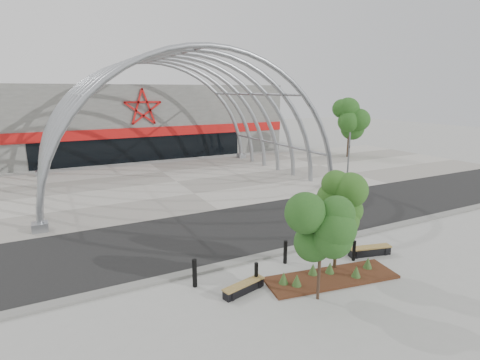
# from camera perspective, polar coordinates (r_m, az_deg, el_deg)

# --- Properties ---
(ground) EXTENTS (140.00, 140.00, 0.00)m
(ground) POSITION_cam_1_polar(r_m,az_deg,el_deg) (18.05, 5.95, -10.71)
(ground) COLOR #9E9E99
(ground) RESTS_ON ground
(road) EXTENTS (140.00, 7.00, 0.02)m
(road) POSITION_cam_1_polar(r_m,az_deg,el_deg) (20.83, 0.64, -7.23)
(road) COLOR black
(road) RESTS_ON ground
(forecourt) EXTENTS (60.00, 17.00, 0.04)m
(forecourt) POSITION_cam_1_polar(r_m,az_deg,el_deg) (31.47, -9.67, -0.24)
(forecourt) COLOR gray
(forecourt) RESTS_ON ground
(kerb) EXTENTS (60.00, 0.50, 0.12)m
(kerb) POSITION_cam_1_polar(r_m,az_deg,el_deg) (17.84, 6.40, -10.82)
(kerb) COLOR slate
(kerb) RESTS_ON ground
(arena_building) EXTENTS (34.00, 15.24, 8.00)m
(arena_building) POSITION_cam_1_polar(r_m,az_deg,el_deg) (48.15, -16.54, 8.90)
(arena_building) COLOR slate
(arena_building) RESTS_ON ground
(vault_canopy) EXTENTS (20.80, 15.80, 20.36)m
(vault_canopy) POSITION_cam_1_polar(r_m,az_deg,el_deg) (31.47, -9.67, -0.24)
(vault_canopy) COLOR #94989D
(vault_canopy) RESTS_ON ground
(planting_bed) EXTENTS (5.55, 2.50, 0.57)m
(planting_bed) POSITION_cam_1_polar(r_m,az_deg,el_deg) (15.90, 13.50, -14.01)
(planting_bed) COLOR #38160D
(planting_bed) RESTS_ON ground
(signal_pole) EXTENTS (0.25, 0.62, 4.40)m
(signal_pole) POSITION_cam_1_polar(r_m,az_deg,el_deg) (28.86, 16.17, 2.81)
(signal_pole) COLOR slate
(signal_pole) RESTS_ON ground
(street_tree_0) EXTENTS (1.57, 1.57, 3.58)m
(street_tree_0) POSITION_cam_1_polar(r_m,az_deg,el_deg) (13.43, 12.26, -7.78)
(street_tree_0) COLOR #2E1F17
(street_tree_0) RESTS_ON ground
(street_tree_1) EXTENTS (1.72, 1.72, 4.07)m
(street_tree_1) POSITION_cam_1_polar(r_m,az_deg,el_deg) (15.69, 14.78, -3.45)
(street_tree_1) COLOR #2F2211
(street_tree_1) RESTS_ON ground
(bench_0) EXTENTS (1.87, 0.83, 0.38)m
(bench_0) POSITION_cam_1_polar(r_m,az_deg,el_deg) (14.56, 0.58, -16.12)
(bench_0) COLOR black
(bench_0) RESTS_ON ground
(bench_1) EXTENTS (2.07, 0.92, 0.42)m
(bench_1) POSITION_cam_1_polar(r_m,az_deg,el_deg) (18.45, 19.15, -10.18)
(bench_1) COLOR black
(bench_1) RESTS_ON ground
(bollard_0) EXTENTS (0.18, 0.18, 1.13)m
(bollard_0) POSITION_cam_1_polar(r_m,az_deg,el_deg) (14.86, -6.93, -13.90)
(bollard_0) COLOR black
(bollard_0) RESTS_ON ground
(bollard_1) EXTENTS (0.15, 0.15, 0.94)m
(bollard_1) POSITION_cam_1_polar(r_m,az_deg,el_deg) (14.90, 2.48, -14.14)
(bollard_1) COLOR black
(bollard_1) RESTS_ON ground
(bollard_2) EXTENTS (0.17, 0.17, 1.05)m
(bollard_2) POSITION_cam_1_polar(r_m,az_deg,el_deg) (16.71, 6.92, -10.84)
(bollard_2) COLOR black
(bollard_2) RESTS_ON ground
(bollard_3) EXTENTS (0.15, 0.15, 0.93)m
(bollard_3) POSITION_cam_1_polar(r_m,az_deg,el_deg) (17.60, 16.97, -10.27)
(bollard_3) COLOR black
(bollard_3) RESTS_ON ground
(bollard_4) EXTENTS (0.16, 0.16, 0.98)m
(bollard_4) POSITION_cam_1_polar(r_m,az_deg,el_deg) (18.67, 14.82, -8.64)
(bollard_4) COLOR black
(bollard_4) RESTS_ON ground
(bg_tree_1) EXTENTS (2.70, 2.70, 5.91)m
(bg_tree_1) POSITION_cam_1_polar(r_m,az_deg,el_deg) (43.87, 16.37, 8.85)
(bg_tree_1) COLOR #2E2116
(bg_tree_1) RESTS_ON ground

